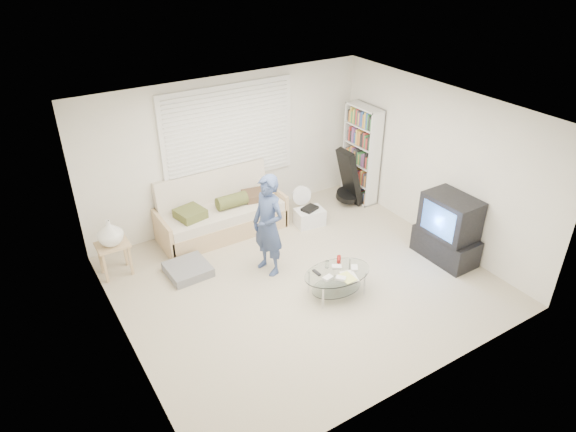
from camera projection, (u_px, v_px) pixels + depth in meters
ground at (303, 281)px, 7.45m from camera, size 5.00×5.00×0.00m
room_shell at (285, 167)px, 6.99m from camera, size 5.02×4.52×2.51m
window_blinds at (229, 134)px, 8.30m from camera, size 2.32×0.08×1.62m
futon_sofa at (221, 214)px, 8.48m from camera, size 2.09×0.84×1.02m
grey_floor_pillow at (188, 269)px, 7.59m from camera, size 0.62×0.62×0.13m
side_table at (110, 235)px, 7.28m from camera, size 0.46×0.37×0.90m
bookshelf at (361, 154)px, 9.26m from camera, size 0.28×0.75×1.78m
guitar_case at (349, 181)px, 9.23m from camera, size 0.44×0.40×1.07m
floor_fan at (300, 198)px, 8.97m from camera, size 0.36×0.23×0.58m
storage_bin at (309, 217)px, 8.78m from camera, size 0.52×0.39×0.33m
tv_unit at (448, 229)px, 7.73m from camera, size 0.55×0.97×1.05m
coffee_table at (337, 276)px, 7.06m from camera, size 1.02×0.70×0.48m
standing_person at (268, 226)px, 7.31m from camera, size 0.48×0.63×1.54m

